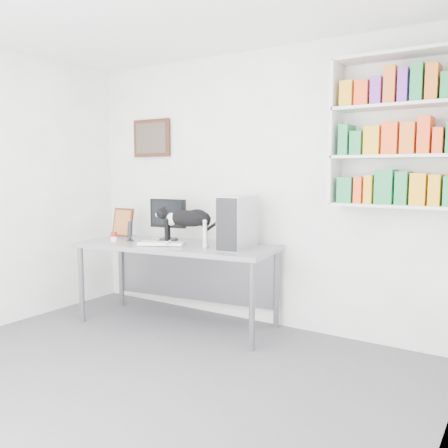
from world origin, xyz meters
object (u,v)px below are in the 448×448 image
object	(u,v)px
keyboard	(161,243)
cat	(188,228)
leaning_print	(123,222)
desk	(177,285)
pc_tower	(238,222)
soup_can	(114,237)
bookshelf	(396,131)
speaker	(130,231)
monitor	(168,219)

from	to	relation	value
keyboard	cat	bearing A→B (deg)	-16.66
leaning_print	cat	world-z (taller)	cat
desk	pc_tower	xyz separation A→B (m)	(0.63, 0.12, 0.65)
soup_can	bookshelf	bearing A→B (deg)	13.04
desk	soup_can	bearing A→B (deg)	-170.40
keyboard	speaker	size ratio (longest dim) A/B	2.07
desk	soup_can	size ratio (longest dim) A/B	20.78
pc_tower	soup_can	world-z (taller)	pc_tower
soup_can	speaker	bearing A→B (deg)	41.12
pc_tower	keyboard	bearing A→B (deg)	-166.12
speaker	leaning_print	distance (m)	0.37
keyboard	soup_can	distance (m)	0.58
keyboard	desk	bearing A→B (deg)	34.24
bookshelf	desk	world-z (taller)	bookshelf
keyboard	soup_can	world-z (taller)	soup_can
pc_tower	leaning_print	xyz separation A→B (m)	(-1.46, -0.01, -0.08)
pc_tower	speaker	bearing A→B (deg)	-175.63
bookshelf	speaker	world-z (taller)	bookshelf
pc_tower	monitor	bearing A→B (deg)	172.07
leaning_print	pc_tower	bearing A→B (deg)	-2.26
desk	pc_tower	world-z (taller)	pc_tower
pc_tower	leaning_print	bearing A→B (deg)	174.06
desk	speaker	xyz separation A→B (m)	(-0.53, -0.10, 0.51)
monitor	cat	xyz separation A→B (m)	(0.43, -0.23, -0.04)
bookshelf	cat	xyz separation A→B (m)	(-1.74, -0.48, -0.85)
bookshelf	leaning_print	xyz separation A→B (m)	(-2.78, -0.29, -0.87)
bookshelf	pc_tower	size ratio (longest dim) A/B	2.56
desk	pc_tower	size ratio (longest dim) A/B	4.04
pc_tower	cat	xyz separation A→B (m)	(-0.42, -0.21, -0.06)
soup_can	pc_tower	bearing A→B (deg)	14.46
bookshelf	leaning_print	size ratio (longest dim) A/B	3.86
desk	keyboard	xyz separation A→B (m)	(-0.08, -0.14, 0.43)
keyboard	pc_tower	bearing A→B (deg)	-6.23
pc_tower	cat	distance (m)	0.47
cat	pc_tower	bearing A→B (deg)	1.63
pc_tower	leaning_print	distance (m)	1.46
bookshelf	soup_can	world-z (taller)	bookshelf
cat	keyboard	bearing A→B (deg)	164.76
monitor	leaning_print	bearing A→B (deg)	175.19
desk	soup_can	world-z (taller)	soup_can
keyboard	bookshelf	bearing A→B (deg)	-11.84
keyboard	leaning_print	distance (m)	0.81
monitor	pc_tower	distance (m)	0.85
monitor	desk	bearing A→B (deg)	-41.52
soup_can	cat	xyz separation A→B (m)	(0.86, 0.12, 0.14)
monitor	soup_can	xyz separation A→B (m)	(-0.43, -0.35, -0.17)
speaker	leaning_print	bearing A→B (deg)	127.18
keyboard	cat	world-z (taller)	cat
speaker	soup_can	distance (m)	0.17
desk	monitor	bearing A→B (deg)	138.60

